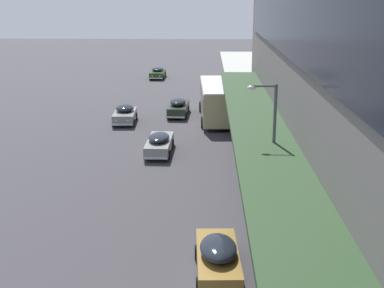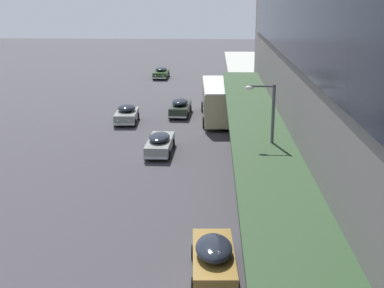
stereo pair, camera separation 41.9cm
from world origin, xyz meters
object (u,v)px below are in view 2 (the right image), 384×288
(sedan_far_back, at_px, (180,107))
(fire_hydrant, at_px, (257,196))
(sedan_trailing_mid, at_px, (161,73))
(street_lamp, at_px, (269,141))
(sedan_second_near, at_px, (160,143))
(sedan_oncoming_front, at_px, (214,258))
(sedan_oncoming_rear, at_px, (127,114))
(transit_bus_kerbside_front, at_px, (217,99))

(sedan_far_back, height_order, fire_hydrant, sedan_far_back)
(sedan_far_back, xyz_separation_m, sedan_trailing_mid, (-3.98, 22.52, -0.07))
(sedan_far_back, distance_m, street_lamp, 24.56)
(sedan_second_near, bearing_deg, sedan_far_back, 86.59)
(sedan_oncoming_front, height_order, sedan_second_near, sedan_oncoming_front)
(sedan_trailing_mid, distance_m, street_lamp, 47.29)
(sedan_far_back, bearing_deg, fire_hydrant, -75.71)
(sedan_second_near, height_order, sedan_oncoming_rear, sedan_oncoming_rear)
(sedan_far_back, height_order, sedan_oncoming_rear, sedan_far_back)
(sedan_oncoming_front, bearing_deg, fire_hydrant, 72.78)
(sedan_trailing_mid, xyz_separation_m, street_lamp, (9.88, -46.12, 3.41))
(transit_bus_kerbside_front, distance_m, sedan_oncoming_front, 28.12)
(sedan_far_back, distance_m, sedan_oncoming_rear, 5.58)
(transit_bus_kerbside_front, relative_size, sedan_trailing_mid, 2.16)
(transit_bus_kerbside_front, relative_size, sedan_oncoming_rear, 2.34)
(transit_bus_kerbside_front, relative_size, street_lamp, 1.48)
(transit_bus_kerbside_front, distance_m, sedan_oncoming_rear, 8.30)
(transit_bus_kerbside_front, distance_m, fire_hydrant, 20.52)
(sedan_oncoming_front, distance_m, fire_hydrant, 8.11)
(transit_bus_kerbside_front, distance_m, sedan_second_near, 11.60)
(sedan_oncoming_rear, height_order, fire_hydrant, sedan_oncoming_rear)
(fire_hydrant, bearing_deg, street_lamp, -79.24)
(sedan_second_near, relative_size, sedan_trailing_mid, 1.08)
(transit_bus_kerbside_front, bearing_deg, sedan_second_near, -111.33)
(sedan_oncoming_front, bearing_deg, sedan_trailing_mid, 97.82)
(sedan_second_near, xyz_separation_m, fire_hydrant, (6.32, -9.61, -0.25))
(fire_hydrant, bearing_deg, sedan_second_near, 123.36)
(fire_hydrant, bearing_deg, sedan_oncoming_rear, 118.48)
(sedan_far_back, xyz_separation_m, sedan_oncoming_rear, (-4.62, -3.12, -0.01))
(sedan_oncoming_front, bearing_deg, street_lamp, 65.95)
(transit_bus_kerbside_front, height_order, street_lamp, street_lamp)
(street_lamp, bearing_deg, sedan_trailing_mid, 102.09)
(sedan_oncoming_front, relative_size, fire_hydrant, 6.82)
(sedan_oncoming_rear, distance_m, street_lamp, 23.27)
(sedan_oncoming_front, height_order, sedan_far_back, sedan_oncoming_front)
(sedan_oncoming_front, xyz_separation_m, sedan_oncoming_rear, (-7.81, 26.56, -0.01))
(sedan_oncoming_front, distance_m, sedan_trailing_mid, 52.69)
(sedan_far_back, bearing_deg, street_lamp, -75.95)
(transit_bus_kerbside_front, bearing_deg, sedan_oncoming_rear, -169.29)
(sedan_far_back, bearing_deg, transit_bus_kerbside_front, -24.62)
(sedan_oncoming_front, distance_m, sedan_second_near, 17.78)
(sedan_second_near, relative_size, fire_hydrant, 7.22)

